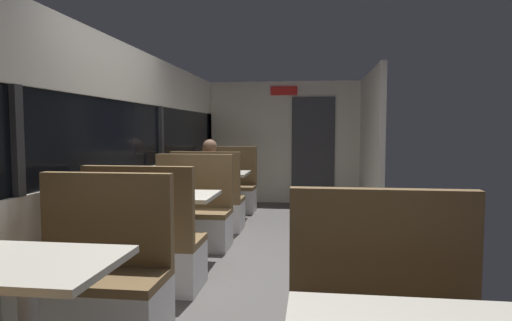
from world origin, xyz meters
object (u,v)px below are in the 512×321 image
Objects in this scene: bench_near_window_facing_entry at (97,289)px; bench_far_window_facing_entry at (228,192)px; bench_far_window_facing_end at (208,206)px; seated_passenger at (210,191)px; bench_mid_window_facing_entry at (191,219)px; bench_mid_window_facing_end at (147,252)px; dining_table_far_window at (219,179)px; dining_table_near_window at (27,280)px; dining_table_mid_window at (172,204)px.

bench_near_window_facing_entry and bench_far_window_facing_entry have the same top height.
seated_passenger is (0.00, 0.07, 0.21)m from bench_far_window_facing_end.
bench_mid_window_facing_entry and bench_far_window_facing_entry have the same top height.
dining_table_far_window is (0.00, 2.99, 0.31)m from bench_mid_window_facing_end.
bench_mid_window_facing_entry is 1.22× the size of dining_table_far_window.
seated_passenger reaches higher than dining_table_near_window.
bench_mid_window_facing_end is 1.00× the size of bench_far_window_facing_end.
dining_table_mid_window is 0.71× the size of seated_passenger.
bench_far_window_facing_end is 1.00× the size of bench_far_window_facing_entry.
bench_far_window_facing_end is (0.00, 0.89, 0.00)m from bench_mid_window_facing_entry.
seated_passenger is at bearing -90.00° from dining_table_far_window.
bench_far_window_facing_entry is 0.87× the size of seated_passenger.
seated_passenger is at bearing 90.00° from bench_far_window_facing_end.
bench_far_window_facing_entry is 1.34m from seated_passenger.
dining_table_mid_window is at bearing -90.00° from bench_far_window_facing_end.
dining_table_far_window is 0.64m from seated_passenger.
bench_mid_window_facing_entry and bench_far_window_facing_end have the same top height.
bench_near_window_facing_entry and bench_mid_window_facing_entry have the same top height.
dining_table_mid_window is at bearing -90.00° from dining_table_far_window.
seated_passenger is (0.00, 0.96, 0.21)m from bench_mid_window_facing_entry.
bench_far_window_facing_entry is at bearing 90.00° from dining_table_near_window.
bench_far_window_facing_end is (0.00, 3.88, -0.31)m from dining_table_near_window.
bench_mid_window_facing_entry is at bearing 90.00° from bench_mid_window_facing_end.
dining_table_near_window is 3.01m from bench_mid_window_facing_entry.
bench_far_window_facing_end is (0.00, 3.18, 0.00)m from bench_near_window_facing_entry.
bench_near_window_facing_entry is at bearing -90.00° from seated_passenger.
bench_mid_window_facing_end is at bearing 90.00° from dining_table_near_window.
dining_table_mid_window is 2.29m from dining_table_far_window.
bench_near_window_facing_entry is (0.00, 0.70, -0.31)m from dining_table_near_window.
bench_mid_window_facing_end is (0.00, 0.89, 0.00)m from bench_near_window_facing_entry.
bench_far_window_facing_entry is (0.00, 5.28, -0.31)m from dining_table_near_window.
bench_far_window_facing_end and bench_far_window_facing_entry have the same top height.
bench_far_window_facing_entry is at bearing 90.00° from bench_mid_window_facing_entry.
dining_table_far_window is at bearing 90.00° from seated_passenger.
dining_table_mid_window is 0.82× the size of bench_far_window_facing_end.
dining_table_far_window is (0.00, 1.59, 0.31)m from bench_mid_window_facing_entry.
bench_far_window_facing_entry is at bearing 90.00° from bench_mid_window_facing_end.
bench_mid_window_facing_entry is 2.29m from bench_far_window_facing_entry.
bench_near_window_facing_entry is 1.00× the size of bench_mid_window_facing_end.
bench_far_window_facing_entry is (0.00, 2.29, 0.00)m from bench_mid_window_facing_entry.
dining_table_near_window is 0.77m from bench_near_window_facing_entry.
seated_passenger is (0.00, 1.66, -0.10)m from dining_table_mid_window.
dining_table_mid_window is at bearing -90.00° from bench_mid_window_facing_entry.
dining_table_mid_window is 1.62m from bench_far_window_facing_end.
dining_table_far_window is 0.82× the size of bench_far_window_facing_end.
bench_near_window_facing_entry is at bearing -90.00° from bench_mid_window_facing_entry.
bench_mid_window_facing_entry is at bearing -90.00° from dining_table_far_window.
seated_passenger is at bearing 90.00° from dining_table_mid_window.
bench_near_window_facing_entry is 4.58m from bench_far_window_facing_entry.
dining_table_far_window is 0.77m from bench_far_window_facing_entry.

